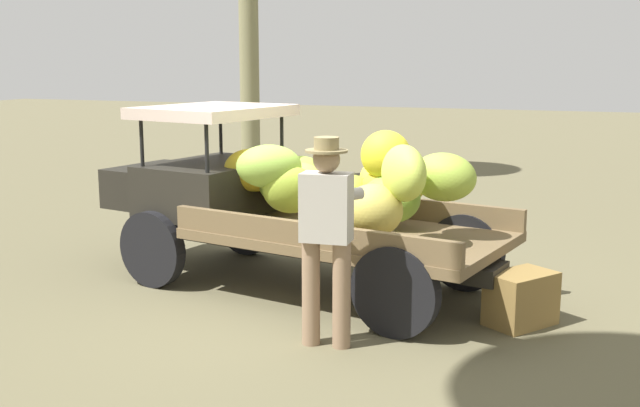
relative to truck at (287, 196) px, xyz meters
name	(u,v)px	position (x,y,z in m)	size (l,w,h in m)	color
ground_plane	(302,296)	(-0.31, 0.36, -0.94)	(60.00, 60.00, 0.00)	brown
truck	(287,196)	(0.00, 0.00, 0.00)	(4.64, 2.44, 1.84)	black
farmer	(327,229)	(-1.01, 1.53, 0.05)	(0.52, 0.47, 1.73)	#8D6F54
wooden_crate	(521,299)	(-2.45, 0.45, -0.70)	(0.60, 0.39, 0.48)	olive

